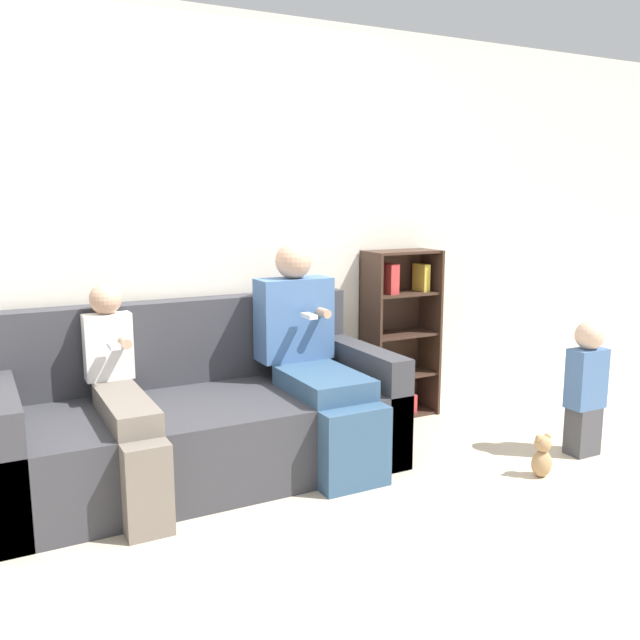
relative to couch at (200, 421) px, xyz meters
name	(u,v)px	position (x,y,z in m)	size (l,w,h in m)	color
ground_plane	(264,509)	(0.13, -0.58, -0.29)	(14.00, 14.00, 0.00)	beige
back_wall	(189,233)	(0.13, 0.50, 0.99)	(10.00, 0.06, 2.55)	silver
couch	(200,421)	(0.00, 0.00, 0.00)	(2.09, 0.94, 0.91)	#38383D
adult_seated	(312,352)	(0.64, -0.09, 0.34)	(0.44, 0.89, 1.23)	#335170
child_seated	(124,398)	(-0.43, -0.16, 0.23)	(0.24, 0.91, 1.05)	#70665B
toddler_standing	(586,385)	(2.06, -0.78, 0.13)	(0.22, 0.17, 0.79)	#47474C
bookshelf	(398,335)	(1.52, 0.35, 0.27)	(0.50, 0.27, 1.14)	#3D281E
teddy_bear	(542,457)	(1.60, -0.92, -0.18)	(0.12, 0.10, 0.24)	tan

